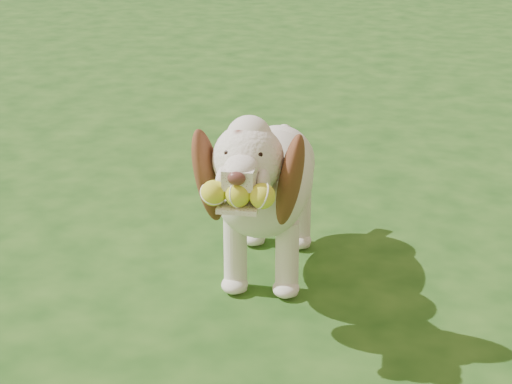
% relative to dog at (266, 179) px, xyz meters
% --- Properties ---
extents(ground, '(80.00, 80.00, 0.00)m').
position_rel_dog_xyz_m(ground, '(-0.16, 0.55, -0.38)').
color(ground, '#194212').
rests_on(ground, ground).
extents(dog, '(0.48, 1.10, 0.71)m').
position_rel_dog_xyz_m(dog, '(0.00, 0.00, 0.00)').
color(dog, silver).
rests_on(dog, ground).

